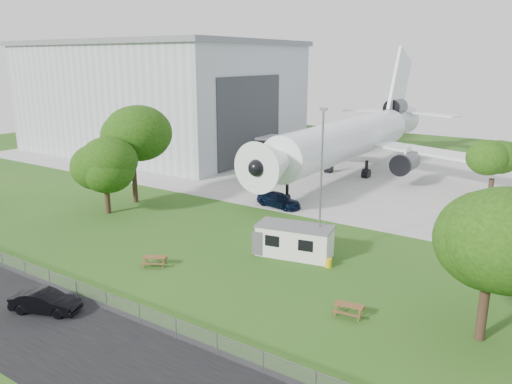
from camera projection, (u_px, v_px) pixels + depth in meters
The scene contains 16 objects.
ground at pixel (192, 260), 40.28m from camera, with size 160.00×160.00×0.00m, color #38641E.
asphalt_strip at pixel (50, 330), 29.84m from camera, with size 120.00×8.00×0.02m, color black.
concrete_apron at pixel (369, 173), 70.77m from camera, with size 120.00×46.00×0.03m, color #B7B7B2.
hangar at pixel (161, 96), 87.13m from camera, with size 43.00×31.00×18.55m.
airliner at pixel (351, 137), 68.76m from camera, with size 46.36×47.73×17.69m.
site_cabin at pixel (295, 241), 40.76m from camera, with size 6.96×3.89×2.62m.
picnic_west at pixel (155, 266), 39.10m from camera, with size 1.80×1.50×0.76m, color brown, non-canonical shape.
picnic_east at pixel (349, 315), 31.52m from camera, with size 1.80×1.50×0.76m, color brown, non-canonical shape.
fence at pixel (97, 306), 32.65m from camera, with size 58.00×0.04×1.30m, color gray.
lamp_mast at pixel (321, 186), 39.29m from camera, with size 0.16×0.16×12.00m, color slate.
tree_west_big at pixel (132, 137), 54.55m from camera, with size 7.53×7.53×11.17m.
tree_west_small at pixel (105, 166), 51.13m from camera, with size 6.78×6.78×8.43m.
tree_east_front at pixel (492, 241), 27.33m from camera, with size 7.02×7.02×9.57m.
tree_far_apron at pixel (494, 160), 54.09m from camera, with size 5.31×5.31×7.76m.
car_centre_sedan at pixel (45, 302), 31.75m from camera, with size 1.53×4.40×1.45m, color black.
car_apron_van at pixel (279, 200), 54.36m from camera, with size 2.14×5.25×1.52m, color black.
Camera 1 is at (25.13, -28.29, 15.71)m, focal length 35.00 mm.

